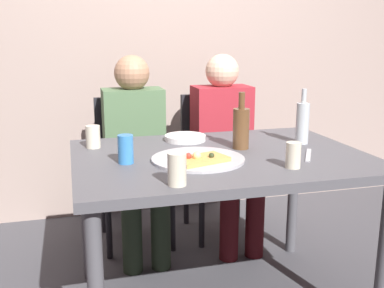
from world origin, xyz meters
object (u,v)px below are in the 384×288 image
chair_right (218,154)px  guest_in_beanie (226,140)px  tumbler_far (177,169)px  chair_left (133,160)px  pizza_tray (198,159)px  beer_bottle (302,122)px  table_knife (308,155)px  plate_stack (185,138)px  tumbler_near (293,155)px  dining_table (220,172)px  guest_in_sweater (136,146)px  soda_can (126,149)px  wine_bottle (241,127)px  wine_glass (93,137)px  pizza_slice_last (200,159)px

chair_right → guest_in_beanie: size_ratio=0.77×
tumbler_far → chair_left: (0.01, 1.25, -0.30)m
pizza_tray → guest_in_beanie: bearing=62.9°
chair_left → beer_bottle: bearing=133.9°
tumbler_far → table_knife: 0.71m
pizza_tray → beer_bottle: 0.62m
plate_stack → table_knife: bearing=-43.9°
pizza_tray → chair_right: (0.41, 0.95, -0.25)m
tumbler_near → plate_stack: size_ratio=0.51×
tumbler_far → tumbler_near: bearing=10.3°
dining_table → guest_in_sweater: size_ratio=1.13×
pizza_tray → soda_can: size_ratio=3.32×
pizza_tray → table_knife: size_ratio=1.84×
dining_table → chair_right: chair_right is taller
beer_bottle → chair_left: (-0.74, 0.77, -0.35)m
tumbler_far → table_knife: size_ratio=0.54×
chair_right → guest_in_sweater: size_ratio=0.77×
dining_table → wine_bottle: wine_bottle is taller
beer_bottle → soda_can: bearing=-171.3°
chair_right → guest_in_beanie: (-0.00, -0.15, 0.13)m
pizza_tray → chair_right: chair_right is taller
wine_bottle → tumbler_near: wine_bottle is taller
wine_glass → plate_stack: wine_glass is taller
tumbler_far → plate_stack: bearing=73.4°
tumbler_near → chair_left: size_ratio=0.12×
table_knife → guest_in_beanie: 0.86m
chair_left → dining_table: bearing=108.0°
soda_can → plate_stack: bearing=45.2°
wine_bottle → wine_glass: 0.71m
dining_table → soda_can: size_ratio=10.81×
pizza_tray → guest_in_sweater: guest_in_sweater is taller
guest_in_beanie → pizza_tray: bearing=62.9°
plate_stack → tumbler_near: bearing=-63.3°
tumbler_near → guest_in_sweater: (-0.50, 1.00, -0.17)m
pizza_slice_last → chair_left: 1.05m
dining_table → chair_right: bearing=72.2°
pizza_tray → soda_can: bearing=173.0°
wine_bottle → chair_left: bearing=117.3°
table_knife → guest_in_beanie: guest_in_beanie is taller
pizza_slice_last → beer_bottle: (0.60, 0.24, 0.08)m
wine_bottle → chair_left: (-0.41, 0.79, -0.34)m
tumbler_far → guest_in_sweater: guest_in_sweater is taller
dining_table → table_knife: bearing=-19.0°
chair_left → guest_in_sweater: (-0.00, -0.15, 0.13)m
tumbler_near → guest_in_sweater: guest_in_sweater is taller
tumbler_far → pizza_tray: bearing=61.4°
pizza_tray → guest_in_beanie: 0.90m
pizza_tray → wine_bottle: size_ratio=1.50×
pizza_tray → dining_table: bearing=30.5°
pizza_slice_last → chair_right: size_ratio=0.28×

